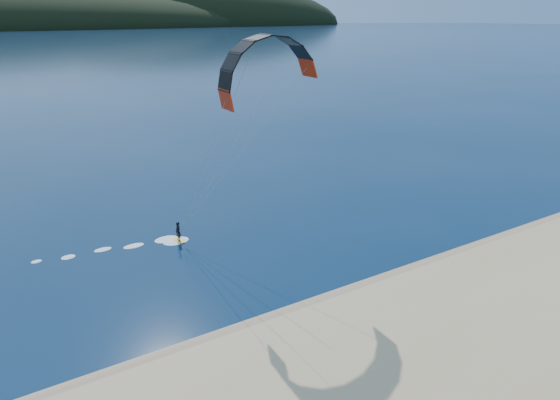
% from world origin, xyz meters
% --- Properties ---
extents(ground, '(1800.00, 1800.00, 0.00)m').
position_xyz_m(ground, '(0.00, 0.00, 0.00)').
color(ground, '#08213D').
rests_on(ground, ground).
extents(wet_sand, '(220.00, 2.50, 0.10)m').
position_xyz_m(wet_sand, '(0.00, 4.50, 0.05)').
color(wet_sand, '#917254').
rests_on(wet_sand, ground).
extents(kitesurfer_near, '(19.62, 7.69, 14.42)m').
position_xyz_m(kitesurfer_near, '(2.77, 12.93, 11.25)').
color(kitesurfer_near, yellow).
rests_on(kitesurfer_near, ground).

